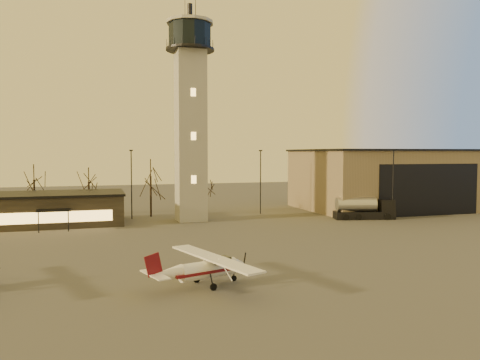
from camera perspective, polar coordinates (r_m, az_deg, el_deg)
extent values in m
plane|color=#464340|center=(39.16, 2.89, -10.96)|extent=(220.00, 220.00, 0.00)
cube|color=#A19F99|center=(66.95, -6.04, 5.29)|extent=(4.00, 4.00, 24.00)
cylinder|color=black|center=(68.47, -6.10, 15.51)|extent=(6.80, 6.80, 0.30)
cylinder|color=black|center=(68.88, -6.11, 17.01)|extent=(6.00, 6.00, 3.40)
cylinder|color=#A19F99|center=(69.36, -6.12, 18.53)|extent=(6.60, 6.60, 0.40)
cylinder|color=black|center=(69.74, -6.13, 19.64)|extent=(0.70, 0.70, 2.40)
cube|color=#7F6D53|center=(85.33, 17.85, 0.01)|extent=(30.00, 20.00, 10.00)
cube|color=black|center=(85.21, 17.91, 3.47)|extent=(30.60, 20.60, 0.30)
cube|color=black|center=(77.45, 22.11, -1.13)|extent=(18.00, 0.10, 8.00)
cube|color=black|center=(68.60, -24.69, -3.41)|extent=(25.00, 10.00, 4.00)
cube|color=black|center=(68.40, -24.73, -1.62)|extent=(25.40, 10.40, 0.30)
cube|color=#FFC459|center=(63.71, -25.26, -4.28)|extent=(22.00, 0.08, 1.40)
cube|color=black|center=(62.19, -21.74, -3.44)|extent=(4.00, 2.00, 0.20)
cylinder|color=black|center=(69.95, -13.09, -0.60)|extent=(0.16, 0.16, 10.00)
cube|color=black|center=(69.79, -13.14, 3.54)|extent=(0.50, 0.25, 0.18)
cylinder|color=black|center=(74.15, 2.51, -0.30)|extent=(0.16, 0.16, 10.00)
cube|color=black|center=(74.01, 2.52, 3.60)|extent=(0.50, 0.25, 0.18)
cylinder|color=black|center=(70.94, 18.15, -0.63)|extent=(0.16, 0.16, 10.00)
cube|color=black|center=(70.79, 18.23, 3.46)|extent=(0.50, 0.25, 0.18)
cylinder|color=black|center=(75.93, -17.93, -2.17)|extent=(0.28, 0.28, 5.25)
cylinder|color=black|center=(72.36, -10.82, -1.97)|extent=(0.28, 0.28, 6.16)
cylinder|color=black|center=(75.91, -4.22, -2.13)|extent=(0.28, 0.28, 4.97)
cylinder|color=black|center=(78.40, -23.77, -2.00)|extent=(0.28, 0.28, 5.60)
cylinder|color=white|center=(34.57, -3.89, -10.82)|extent=(4.64, 2.51, 1.26)
cone|color=white|center=(35.93, -0.23, -10.27)|extent=(1.19, 1.41, 1.20)
cone|color=white|center=(33.03, -8.93, -11.26)|extent=(2.54, 1.70, 1.07)
cube|color=black|center=(34.95, -2.51, -9.92)|extent=(1.69, 1.40, 0.68)
cube|color=#5E0D13|center=(34.49, -4.18, -10.94)|extent=(5.39, 2.78, 0.21)
cube|color=white|center=(34.63, -3.20, -9.50)|extent=(4.52, 10.63, 0.14)
cube|color=white|center=(32.66, -10.34, -11.27)|extent=(1.77, 3.32, 0.08)
cube|color=#5E0D13|center=(32.46, -10.51, -10.12)|extent=(1.31, 0.47, 1.65)
cube|color=black|center=(71.10, 14.87, -4.16)|extent=(9.02, 4.48, 1.12)
cube|color=black|center=(72.03, 17.37, -3.00)|extent=(2.55, 2.78, 1.84)
cube|color=black|center=(72.25, 17.90, -2.74)|extent=(0.57, 1.91, 1.02)
cylinder|color=#A6A6AB|center=(70.54, 13.95, -2.91)|extent=(6.07, 3.47, 2.15)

